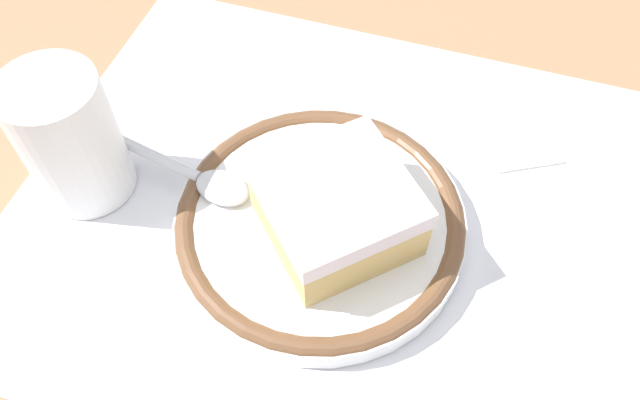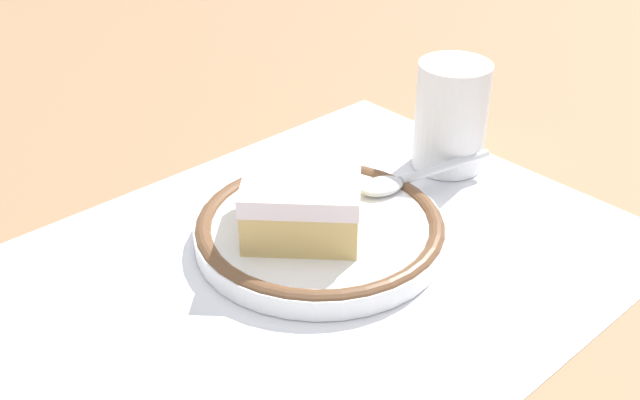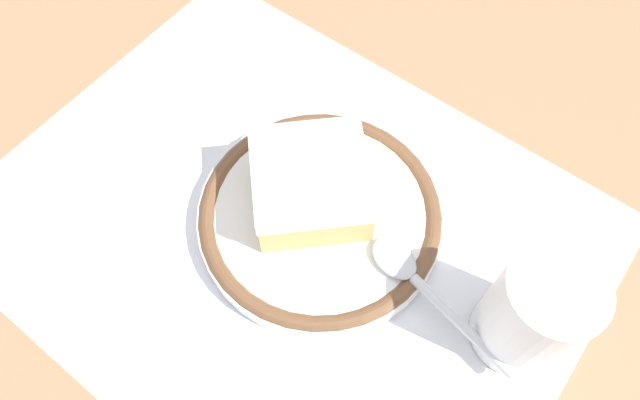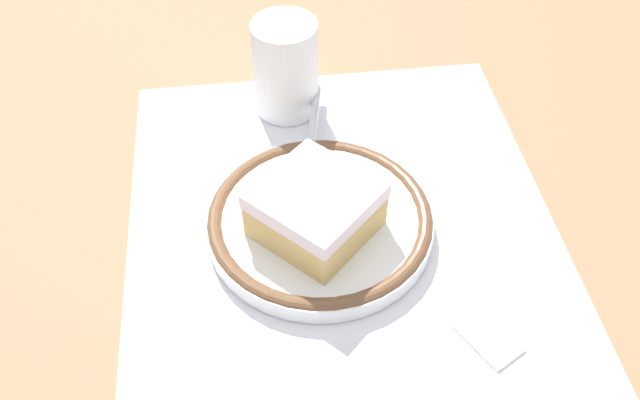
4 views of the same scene
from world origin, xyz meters
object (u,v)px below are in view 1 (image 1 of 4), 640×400
sugar_packet (525,149)px  cake_slice (337,209)px  plate (320,223)px  cup (72,145)px  spoon (193,174)px

sugar_packet → cake_slice: bearing=-133.2°
plate → cake_slice: cake_slice is taller
cup → sugar_packet: 0.31m
plate → cake_slice: bearing=-22.2°
cup → sugar_packet: size_ratio=1.91×
plate → sugar_packet: size_ratio=3.80×
plate → cup: size_ratio=1.99×
sugar_packet → spoon: bearing=-153.5°
plate → cup: bearing=-175.9°
plate → sugar_packet: 0.16m
cup → sugar_packet: (0.29, 0.12, -0.04)m
cake_slice → spoon: size_ratio=0.91×
plate → cake_slice: 0.03m
spoon → sugar_packet: 0.24m
plate → cake_slice: (0.01, -0.01, 0.03)m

